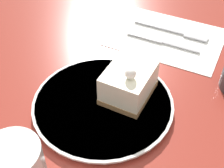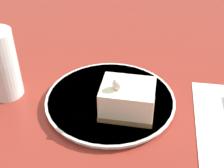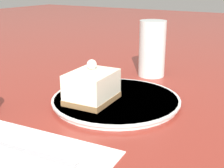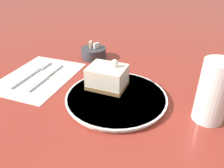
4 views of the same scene
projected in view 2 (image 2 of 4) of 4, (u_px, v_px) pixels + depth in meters
ground_plane at (120, 102)px, 0.62m from camera, size 4.00×4.00×0.00m
plate at (110, 100)px, 0.61m from camera, size 0.25×0.25×0.01m
cake_slice at (127, 99)px, 0.56m from camera, size 0.10×0.08×0.08m
drinking_glass at (1, 64)px, 0.60m from camera, size 0.07×0.07×0.14m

